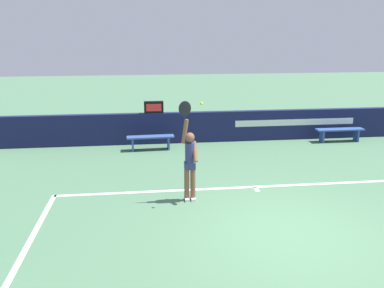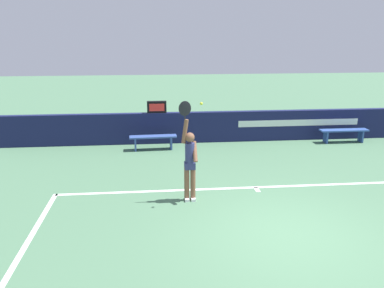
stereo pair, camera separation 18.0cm
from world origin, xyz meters
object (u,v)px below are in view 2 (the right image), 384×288
tennis_player (190,161)px  courtside_bench_far (153,139)px  tennis_ball (201,104)px  courtside_bench_near (344,132)px  speed_display (157,107)px

tennis_player → courtside_bench_far: (-0.84, 4.27, -0.62)m
tennis_ball → courtside_bench_far: bearing=103.1°
courtside_bench_near → tennis_ball: bearing=-140.0°
speed_display → tennis_player: tennis_player is taller
speed_display → tennis_ball: tennis_ball is taller
tennis_player → courtside_bench_far: tennis_player is taller
tennis_player → tennis_ball: size_ratio=36.45×
speed_display → tennis_ball: bearing=-80.4°
courtside_bench_near → courtside_bench_far: bearing=-177.9°
tennis_player → tennis_ball: (0.23, -0.30, 1.38)m
speed_display → courtside_bench_far: speed_display is taller
tennis_player → courtside_bench_near: (5.97, 4.52, -0.62)m
tennis_player → courtside_bench_far: size_ratio=1.50×
speed_display → tennis_player: size_ratio=0.28×
speed_display → courtside_bench_far: (-0.15, -0.81, -0.94)m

